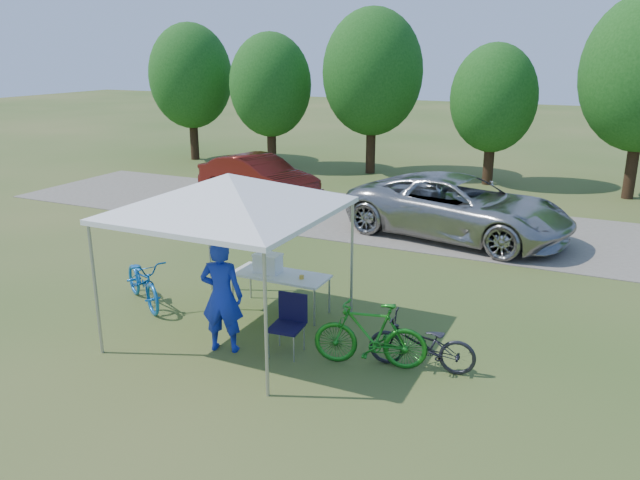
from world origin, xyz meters
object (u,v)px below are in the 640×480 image
at_px(minivan, 459,207).
at_px(bike_dark, 422,344).
at_px(folding_chair, 289,318).
at_px(sedan, 258,178).
at_px(bike_green, 370,334).
at_px(folding_table, 280,276).
at_px(cooler, 268,263).
at_px(cyclist, 222,296).
at_px(bike_blue, 143,281).

bearing_deg(minivan, bike_dark, -160.11).
distance_m(folding_chair, sedan, 10.49).
bearing_deg(bike_green, folding_table, -132.27).
bearing_deg(cooler, bike_green, -26.60).
xyz_separation_m(minivan, sedan, (-6.68, 1.45, -0.08)).
bearing_deg(bike_dark, cooler, -114.39).
height_order(folding_chair, bike_dark, folding_chair).
xyz_separation_m(cyclist, bike_blue, (-2.39, 0.92, -0.45)).
distance_m(folding_chair, bike_blue, 3.40).
height_order(folding_table, sedan, sedan).
bearing_deg(bike_blue, cooler, -37.44).
distance_m(bike_green, minivan, 7.25).
bearing_deg(bike_dark, bike_blue, -99.05).
xyz_separation_m(folding_table, bike_blue, (-2.48, -0.80, -0.21)).
bearing_deg(cyclist, bike_blue, -37.07).
height_order(folding_table, bike_blue, bike_blue).
xyz_separation_m(bike_blue, sedan, (-2.40, 8.25, 0.25)).
distance_m(folding_table, minivan, 6.27).
height_order(bike_blue, bike_green, bike_green).
height_order(cyclist, sedan, cyclist).
bearing_deg(minivan, cyclist, 177.05).
xyz_separation_m(cyclist, bike_dark, (3.01, 0.72, -0.50)).
height_order(folding_table, cooler, cooler).
relative_size(cyclist, sedan, 0.44).
height_order(folding_chair, minivan, minivan).
bearing_deg(bike_dark, minivan, -177.74).
height_order(cooler, sedan, sedan).
relative_size(cooler, minivan, 0.09).
relative_size(folding_table, cyclist, 0.95).
relative_size(bike_dark, minivan, 0.29).
bearing_deg(folding_table, minivan, 73.28).
height_order(folding_chair, bike_green, bike_green).
xyz_separation_m(cooler, bike_blue, (-2.22, -0.80, -0.43)).
relative_size(cooler, bike_blue, 0.27).
distance_m(cyclist, bike_blue, 2.60).
distance_m(bike_dark, minivan, 7.11).
xyz_separation_m(cooler, minivan, (2.06, 6.01, -0.10)).
bearing_deg(sedan, cyclist, -137.50).
distance_m(cooler, bike_dark, 3.37).
relative_size(bike_blue, bike_green, 1.04).
height_order(bike_green, bike_dark, bike_green).
height_order(cyclist, minivan, cyclist).
relative_size(minivan, sedan, 1.33).
bearing_deg(sedan, folding_table, -131.87).
bearing_deg(sedan, cooler, -133.25).
bearing_deg(sedan, bike_blue, -148.84).
xyz_separation_m(folding_chair, bike_blue, (-3.35, 0.52, -0.09)).
relative_size(cyclist, minivan, 0.33).
xyz_separation_m(folding_table, sedan, (-4.87, 7.46, 0.04)).
relative_size(cooler, sedan, 0.11).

